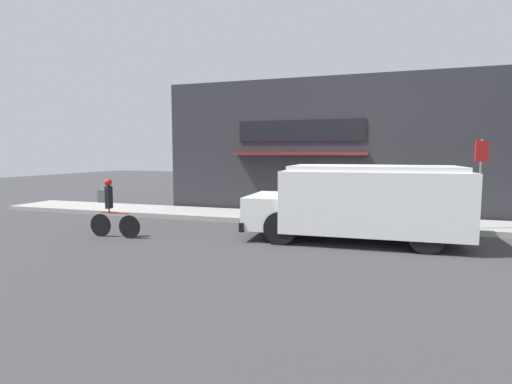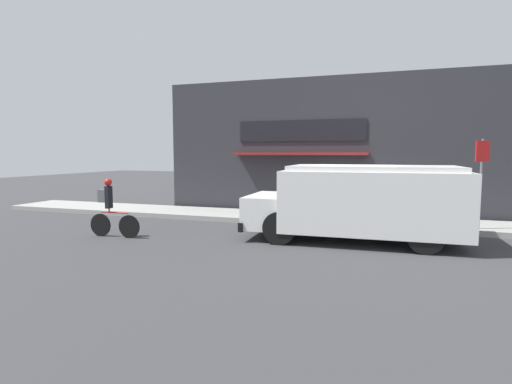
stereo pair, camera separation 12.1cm
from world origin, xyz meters
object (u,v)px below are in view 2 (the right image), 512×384
at_px(cyclist, 110,209).
at_px(stop_sign_post, 482,169).
at_px(trash_bin, 296,205).
at_px(school_bus, 361,201).

height_order(cyclist, stop_sign_post, stop_sign_post).
bearing_deg(stop_sign_post, cyclist, -159.76).
height_order(cyclist, trash_bin, cyclist).
relative_size(stop_sign_post, trash_bin, 3.33).
bearing_deg(stop_sign_post, trash_bin, 172.10).
relative_size(cyclist, stop_sign_post, 0.64).
height_order(school_bus, trash_bin, school_bus).
distance_m(school_bus, trash_bin, 3.67).
bearing_deg(stop_sign_post, school_bus, -148.54).
bearing_deg(school_bus, trash_bin, 129.00).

